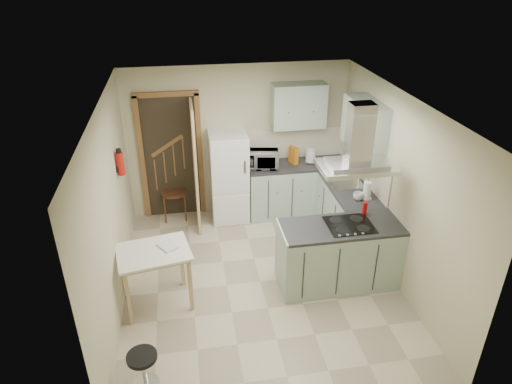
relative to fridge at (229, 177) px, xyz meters
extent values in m
plane|color=#C2B597|center=(0.20, -1.80, -0.75)|extent=(4.20, 4.20, 0.00)
plane|color=silver|center=(0.20, -1.80, 1.75)|extent=(4.20, 4.20, 0.00)
plane|color=#BBB691|center=(0.20, 0.30, 0.50)|extent=(3.60, 0.00, 3.60)
plane|color=#BBB691|center=(-1.60, -1.80, 0.50)|extent=(0.00, 4.20, 4.20)
plane|color=#BBB691|center=(2.00, -1.80, 0.50)|extent=(0.00, 4.20, 4.20)
cube|color=brown|center=(-0.90, 0.27, 0.30)|extent=(1.10, 0.12, 2.10)
cube|color=white|center=(0.00, 0.00, 0.00)|extent=(0.60, 0.60, 1.50)
cube|color=#9EB2A0|center=(0.86, 0.00, -0.30)|extent=(1.08, 0.60, 0.90)
cube|color=#9EB2A0|center=(1.70, -0.68, -0.30)|extent=(0.60, 1.95, 0.90)
cube|color=beige|center=(1.16, 0.29, 0.40)|extent=(1.68, 0.02, 0.50)
cube|color=#9EB2A0|center=(1.15, 0.12, 1.10)|extent=(0.85, 0.35, 0.70)
cube|color=#9EB2A0|center=(1.82, -0.95, 1.10)|extent=(0.35, 0.90, 0.70)
cube|color=#9EB2A0|center=(1.22, -1.98, -0.30)|extent=(1.55, 0.65, 0.90)
cube|color=black|center=(1.32, -1.98, 0.16)|extent=(0.58, 0.50, 0.01)
cube|color=silver|center=(1.32, -1.98, 0.97)|extent=(0.90, 0.55, 0.10)
cube|color=silver|center=(1.70, -0.85, 0.16)|extent=(0.45, 0.40, 0.01)
cylinder|color=#B2140F|center=(-1.54, -0.90, 0.75)|extent=(0.10, 0.10, 0.32)
cube|color=tan|center=(-1.15, -2.00, -0.35)|extent=(0.96, 0.78, 0.80)
cube|color=#532D1B|center=(-0.91, 0.14, -0.28)|extent=(0.43, 0.43, 0.94)
cylinder|color=black|center=(-1.27, -3.25, -0.54)|extent=(0.32, 0.32, 0.42)
imported|color=black|center=(0.56, -0.04, 0.29)|extent=(0.54, 0.41, 0.27)
cylinder|color=silver|center=(1.37, 0.01, 0.27)|extent=(0.20, 0.20, 0.25)
cube|color=#C27216|center=(1.08, 0.05, 0.29)|extent=(0.14, 0.20, 0.28)
imported|color=#B3B5C0|center=(1.86, -0.45, 0.23)|extent=(0.09, 0.10, 0.16)
cylinder|color=white|center=(1.80, -1.34, 0.29)|extent=(0.13, 0.13, 0.27)
imported|color=white|center=(1.68, -1.35, 0.20)|extent=(0.16, 0.16, 0.11)
cylinder|color=#AC0E10|center=(1.61, -1.75, 0.24)|extent=(0.07, 0.07, 0.18)
imported|color=brown|center=(-1.05, -1.98, 0.11)|extent=(0.28, 0.30, 0.11)
camera|label=1|loc=(-0.69, -6.67, 3.23)|focal=32.00mm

